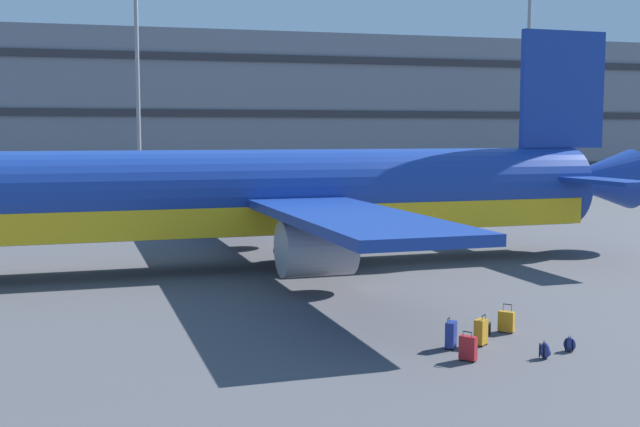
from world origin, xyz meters
TOP-DOWN VIEW (x-y plane):
  - ground_plane at (0.00, 0.00)m, footprint 600.00×600.00m
  - terminal_structure at (0.00, 51.80)m, footprint 153.68×19.17m
  - airliner at (5.28, 0.07)m, footprint 39.09×31.49m
  - light_mast_left at (0.02, 35.24)m, footprint 1.80×0.50m
  - light_mast_center_left at (37.38, 35.24)m, footprint 1.80×0.50m
  - suitcase_navy at (8.57, -14.80)m, footprint 0.49×0.47m
  - suitcase_upright at (7.59, -14.90)m, footprint 0.46×0.49m
  - suitcase_large at (10.00, -13.62)m, footprint 0.50×0.50m
  - suitcase_purple at (7.54, -16.16)m, footprint 0.47×0.49m
  - backpack_teal at (9.24, -13.81)m, footprint 0.34×0.39m
  - backpack_orange at (9.69, -16.45)m, footprint 0.32×0.34m
  - backpack_scuffed at (10.73, -15.99)m, footprint 0.40×0.39m

SIDE VIEW (x-z plane):
  - ground_plane at x=0.00m, z-range 0.00..0.00m
  - backpack_scuffed at x=10.73m, z-range -0.03..0.43m
  - backpack_teal at x=9.24m, z-range -0.03..0.46m
  - backpack_orange at x=9.69m, z-range -0.03..0.47m
  - suitcase_large at x=10.00m, z-range -0.09..0.80m
  - suitcase_purple at x=7.54m, z-range -0.05..0.79m
  - suitcase_navy at x=8.57m, z-range -0.05..0.87m
  - suitcase_upright at x=7.59m, z-range -0.03..0.86m
  - airliner at x=5.28m, z-range -2.42..8.91m
  - terminal_structure at x=0.00m, z-range 0.00..16.30m
  - light_mast_left at x=0.02m, z-range 1.71..25.21m
  - light_mast_center_left at x=37.38m, z-range 1.74..27.59m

